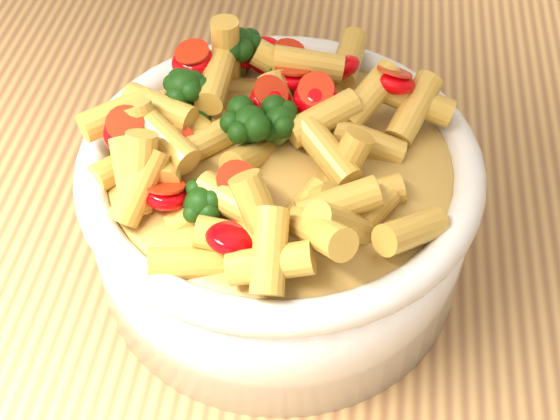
# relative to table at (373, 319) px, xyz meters

# --- Properties ---
(table) EXTENTS (1.20, 0.80, 0.90)m
(table) POSITION_rel_table_xyz_m (0.00, 0.00, 0.00)
(table) COLOR tan
(table) RESTS_ON ground
(serving_bowl) EXTENTS (0.27, 0.27, 0.12)m
(serving_bowl) POSITION_rel_table_xyz_m (-0.08, -0.03, 0.16)
(serving_bowl) COLOR white
(serving_bowl) RESTS_ON table
(pasta_salad) EXTENTS (0.21, 0.21, 0.05)m
(pasta_salad) POSITION_rel_table_xyz_m (-0.08, -0.03, 0.23)
(pasta_salad) COLOR gold
(pasta_salad) RESTS_ON serving_bowl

